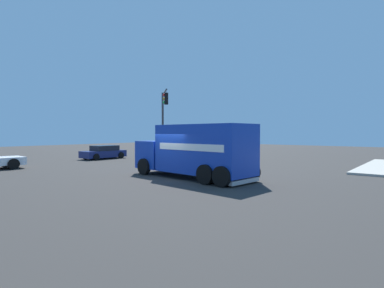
% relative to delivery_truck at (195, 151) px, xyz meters
% --- Properties ---
extents(ground_plane, '(100.00, 100.00, 0.00)m').
position_rel_delivery_truck_xyz_m(ground_plane, '(1.02, 0.58, -1.56)').
color(ground_plane, '#33302D').
extents(delivery_truck, '(7.84, 3.51, 3.02)m').
position_rel_delivery_truck_xyz_m(delivery_truck, '(0.00, 0.00, 0.00)').
color(delivery_truck, '#1438AD').
rests_on(delivery_truck, ground).
extents(traffic_light_primary, '(3.23, 2.92, 6.35)m').
position_rel_delivery_truck_xyz_m(traffic_light_primary, '(8.61, -6.50, 2.60)').
color(traffic_light_primary, '#38383D').
rests_on(traffic_light_primary, ground).
extents(sedan_navy, '(2.11, 4.34, 1.31)m').
position_rel_delivery_truck_xyz_m(sedan_navy, '(14.89, -4.55, -0.93)').
color(sedan_navy, navy).
rests_on(sedan_navy, ground).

